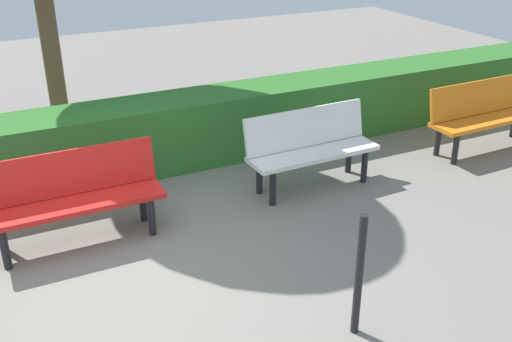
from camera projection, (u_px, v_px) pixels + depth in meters
The scene contains 6 objects.
ground_plane at pixel (116, 282), 5.01m from camera, with size 19.95×19.95×0.00m, color gray.
bench_orange at pixel (486, 112), 7.44m from camera, with size 1.65×0.50×0.86m.
bench_white at pixel (310, 145), 6.47m from camera, with size 1.49×0.50×0.86m.
bench_red at pixel (73, 194), 5.43m from camera, with size 1.61×0.46×0.86m.
hedge_row at pixel (165, 133), 6.99m from camera, with size 15.95×0.72×0.82m, color #2D6B28.
railing_post_mid at pixel (359, 276), 4.24m from camera, with size 0.06×0.06×1.00m, color black.
Camera 1 is at (0.75, 4.23, 2.99)m, focal length 41.54 mm.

